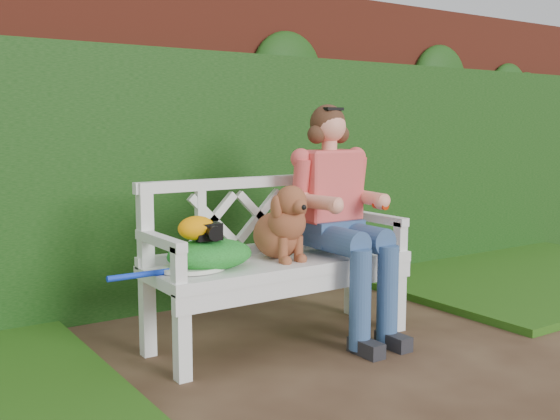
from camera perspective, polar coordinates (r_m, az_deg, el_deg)
ground at (r=3.35m, az=8.43°, el=-13.89°), size 60.00×60.00×0.00m
brick_wall at (r=4.70m, az=-7.15°, el=5.96°), size 10.00×0.30×2.20m
ivy_hedge at (r=4.52m, az=-5.84°, el=2.75°), size 10.00×0.18×1.70m
grass_right at (r=5.66m, az=20.43°, el=-5.20°), size 2.60×2.00×0.05m
garden_bench at (r=3.69m, az=0.00°, el=-7.88°), size 1.62×0.70×0.48m
seated_woman at (r=3.80m, az=4.67°, el=-1.35°), size 0.62×0.78×1.27m
dog at (r=3.58m, az=0.05°, el=-0.99°), size 0.37×0.44×0.42m
tennis_racket at (r=3.34m, az=-8.00°, el=-5.07°), size 0.70×0.46×0.03m
green_bag at (r=3.39m, az=-6.13°, el=-3.78°), size 0.49×0.40×0.15m
camera_item at (r=3.33m, az=-6.31°, el=-1.86°), size 0.14×0.12×0.09m
baseball_glove at (r=3.33m, az=-7.29°, el=-1.57°), size 0.23×0.20×0.12m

